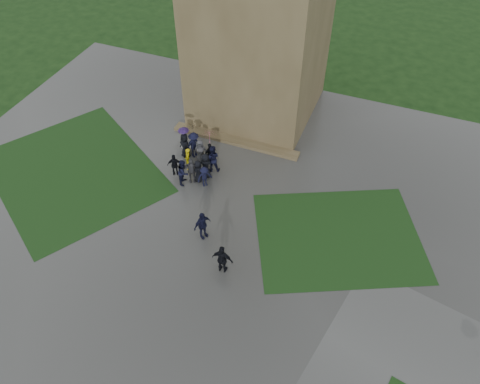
% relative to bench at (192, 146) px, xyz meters
% --- Properties ---
extents(ground, '(120.00, 120.00, 0.00)m').
position_rel_bench_xyz_m(ground, '(2.35, -8.67, -0.43)').
color(ground, black).
extents(plaza, '(34.00, 34.00, 0.02)m').
position_rel_bench_xyz_m(plaza, '(2.35, -6.67, -0.42)').
color(plaza, '#3A3A38').
rests_on(plaza, ground).
extents(lawn_inset_left, '(14.10, 13.46, 0.01)m').
position_rel_bench_xyz_m(lawn_inset_left, '(-6.15, -4.67, -0.40)').
color(lawn_inset_left, black).
rests_on(lawn_inset_left, plaza).
extents(lawn_inset_right, '(11.12, 10.15, 0.01)m').
position_rel_bench_xyz_m(lawn_inset_right, '(10.85, -3.67, -0.40)').
color(lawn_inset_right, black).
rests_on(lawn_inset_right, plaza).
extents(tower_plinth, '(9.00, 0.80, 0.22)m').
position_rel_bench_xyz_m(tower_plinth, '(2.35, 1.93, -0.30)').
color(tower_plinth, brown).
rests_on(tower_plinth, plaza).
extents(bench, '(1.43, 0.68, 0.79)m').
position_rel_bench_xyz_m(bench, '(0.00, 0.00, 0.00)').
color(bench, silver).
rests_on(bench, plaza).
extents(visitor_cluster, '(3.37, 3.66, 2.50)m').
position_rel_bench_xyz_m(visitor_cluster, '(1.06, -1.43, 0.63)').
color(visitor_cluster, black).
rests_on(visitor_cluster, plaza).
extents(pedestrian_mid, '(1.06, 1.26, 1.87)m').
position_rel_bench_xyz_m(pedestrian_mid, '(3.79, -6.43, 0.52)').
color(pedestrian_mid, black).
rests_on(pedestrian_mid, plaza).
extents(pedestrian_near, '(1.14, 0.66, 1.91)m').
position_rel_bench_xyz_m(pedestrian_near, '(5.72, -8.15, 0.55)').
color(pedestrian_near, black).
rests_on(pedestrian_near, plaza).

